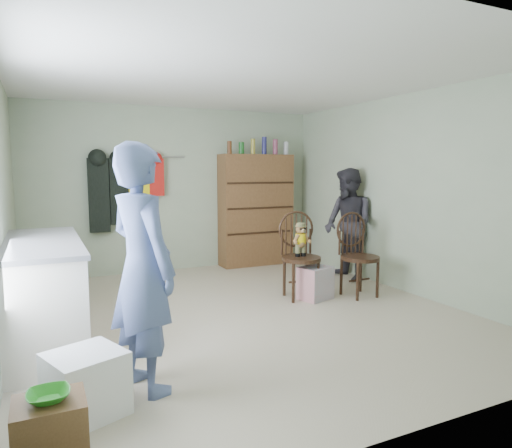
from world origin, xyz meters
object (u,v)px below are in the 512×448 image
counter (44,292)px  dresser (256,209)px  chair_front (300,249)px  chair_far (357,251)px

counter → dresser: 3.96m
counter → dresser: dresser is taller
chair_front → counter: bearing=-164.1°
counter → chair_far: (3.53, 0.08, 0.08)m
counter → chair_front: chair_front is taller
chair_far → dresser: dresser is taller
dresser → chair_front: bearing=-100.4°
counter → chair_front: 2.85m
counter → dresser: (3.20, 2.30, 0.44)m
chair_far → counter: bearing=180.0°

